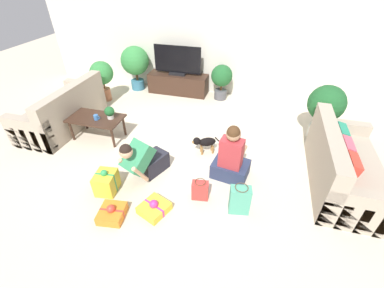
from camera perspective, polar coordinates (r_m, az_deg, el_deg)
name	(u,v)px	position (r m, az deg, el deg)	size (l,w,h in m)	color
ground_plane	(180,154)	(4.36, -2.72, -2.19)	(16.00, 16.00, 0.00)	beige
wall_back	(215,36)	(6.14, 5.08, 22.73)	(8.40, 0.06, 2.60)	beige
sofa_left	(64,112)	(5.54, -26.63, 6.36)	(0.84, 1.76, 0.84)	tan
sofa_right	(342,167)	(4.21, 30.33, -4.40)	(0.84, 1.76, 0.84)	tan
coffee_table	(96,120)	(4.87, -20.53, 5.02)	(0.95, 0.52, 0.41)	#382319
tv_console	(178,84)	(6.39, -3.09, 13.24)	(1.41, 0.45, 0.46)	#382319
tv	(177,62)	(6.20, -3.25, 17.72)	(1.11, 0.20, 0.66)	black
potted_plant_corner_left	(102,75)	(6.20, -19.37, 14.22)	(0.50, 0.50, 0.90)	#A36042
potted_plant_back_left	(135,62)	(6.59, -12.52, 17.27)	(0.67, 0.67, 1.05)	#336B84
potted_plant_corner_right	(326,106)	(5.03, 27.57, 7.47)	(0.62, 0.62, 0.99)	beige
potted_plant_back_right	(222,78)	(6.01, 6.58, 14.30)	(0.48, 0.48, 0.80)	#4C4C51
person_kneeling	(144,160)	(3.80, -10.71, -3.45)	(0.58, 0.78, 0.73)	#23232D
person_sitting	(231,159)	(3.77, 8.68, -3.28)	(0.58, 0.53, 0.91)	#283351
dog	(205,142)	(4.26, 2.81, 0.41)	(0.43, 0.27, 0.32)	black
gift_box_a	(112,213)	(3.52, -17.35, -14.42)	(0.35, 0.37, 0.20)	orange
gift_box_b	(106,182)	(3.81, -18.50, -8.05)	(0.31, 0.35, 0.38)	yellow
gift_box_c	(154,208)	(3.46, -8.40, -13.86)	(0.43, 0.45, 0.19)	yellow
gift_bag_a	(200,190)	(3.53, 1.80, -10.22)	(0.24, 0.16, 0.31)	red
gift_bag_b	(240,200)	(3.38, 10.56, -12.10)	(0.28, 0.19, 0.43)	#4CA384
mug	(96,117)	(4.76, -20.52, 5.57)	(0.12, 0.08, 0.09)	#386BAD
tabletop_plant	(110,112)	(4.68, -17.84, 6.76)	(0.17, 0.17, 0.22)	beige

